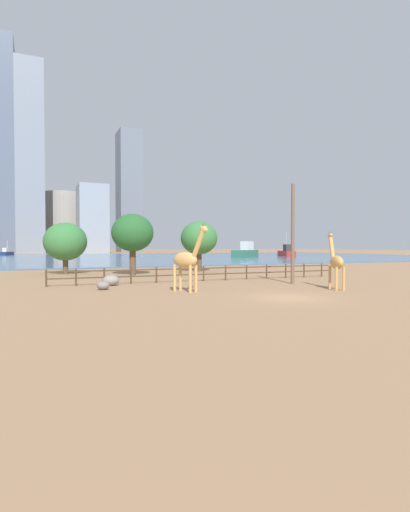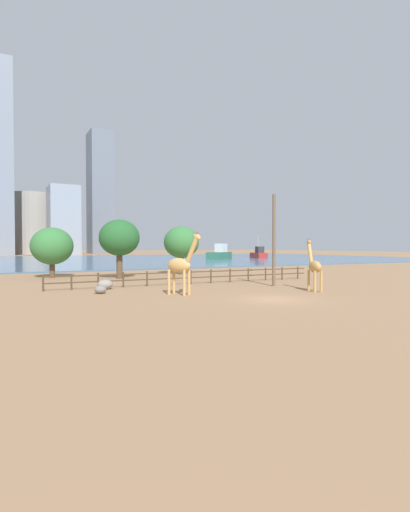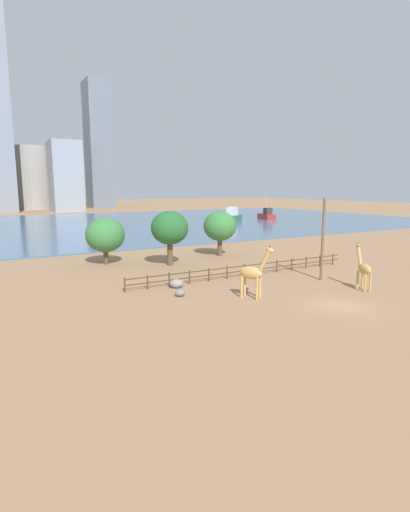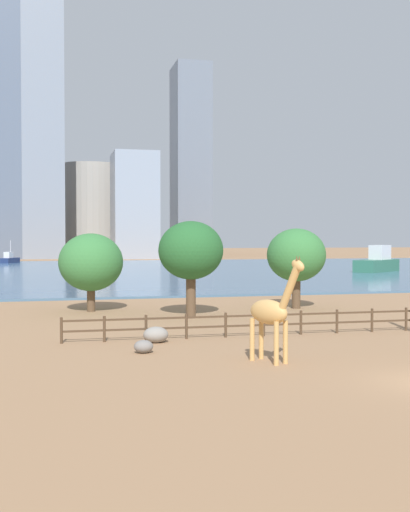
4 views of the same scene
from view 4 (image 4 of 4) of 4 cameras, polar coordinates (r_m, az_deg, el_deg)
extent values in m
plane|color=#9E7551|center=(101.31, -5.80, -1.30)|extent=(400.00, 400.00, 0.00)
cube|color=#476B8C|center=(98.34, -5.56, -1.33)|extent=(180.00, 86.00, 0.20)
cylinder|color=tan|center=(27.04, 7.17, -7.60)|extent=(0.28, 0.28, 1.80)
cylinder|color=tan|center=(26.63, 6.36, -7.74)|extent=(0.28, 0.28, 1.80)
cylinder|color=tan|center=(27.97, 5.02, -7.28)|extent=(0.28, 0.28, 1.80)
cylinder|color=tan|center=(27.58, 4.21, -7.40)|extent=(0.28, 0.28, 1.80)
ellipsoid|color=tan|center=(27.13, 5.68, -4.97)|extent=(1.63, 2.13, 1.04)
cylinder|color=tan|center=(26.24, 7.55, -2.77)|extent=(0.82, 1.16, 1.94)
ellipsoid|color=tan|center=(25.90, 8.27, -0.84)|extent=(0.64, 0.82, 0.65)
cone|color=brown|center=(25.95, 8.39, -0.16)|extent=(0.13, 0.13, 0.19)
cone|color=brown|center=(25.83, 8.15, -0.17)|extent=(0.13, 0.13, 0.19)
ellipsoid|color=gray|center=(29.46, -5.48, -8.01)|extent=(0.88, 0.79, 0.59)
ellipsoid|color=gray|center=(32.24, -4.40, -6.98)|extent=(1.25, 1.06, 0.80)
cylinder|color=#4C3826|center=(32.61, -12.65, -6.48)|extent=(0.14, 0.14, 1.30)
cylinder|color=#4C3826|center=(32.71, -8.94, -6.43)|extent=(0.14, 0.14, 1.30)
cylinder|color=#4C3826|center=(32.93, -5.27, -6.36)|extent=(0.14, 0.14, 1.30)
cylinder|color=#4C3826|center=(33.29, -1.66, -6.27)|extent=(0.14, 0.14, 1.30)
cylinder|color=#4C3826|center=(33.78, 1.85, -6.15)|extent=(0.14, 0.14, 1.30)
cylinder|color=#4C3826|center=(34.39, 5.25, -6.02)|extent=(0.14, 0.14, 1.30)
cylinder|color=#4C3826|center=(35.11, 8.52, -5.87)|extent=(0.14, 0.14, 1.30)
cylinder|color=#4C3826|center=(35.95, 11.65, -5.71)|extent=(0.14, 0.14, 1.30)
cylinder|color=#4C3826|center=(36.88, 14.62, -5.55)|extent=(0.14, 0.14, 1.30)
cylinder|color=#4C3826|center=(37.91, 17.44, -5.37)|extent=(0.14, 0.14, 1.30)
cube|color=#4C3826|center=(35.20, 9.11, -5.11)|extent=(26.10, 0.08, 0.10)
cube|color=#4C3826|center=(35.27, 9.10, -5.95)|extent=(26.10, 0.08, 0.10)
cylinder|color=brown|center=(42.55, -1.26, -3.61)|extent=(0.65, 0.65, 2.67)
ellipsoid|color=#26602D|center=(42.37, -1.27, 0.51)|extent=(4.31, 4.31, 3.88)
cylinder|color=brown|center=(47.80, 8.11, -3.31)|extent=(0.63, 0.63, 2.21)
ellipsoid|color=#387A3D|center=(47.64, 8.12, 0.09)|extent=(4.34, 4.34, 3.90)
cylinder|color=brown|center=(46.13, -10.09, -3.84)|extent=(0.58, 0.58, 1.68)
ellipsoid|color=#387A3D|center=(45.95, -10.11, -0.55)|extent=(4.53, 4.53, 4.08)
cube|color=#337259|center=(97.34, 15.00, -0.83)|extent=(9.00, 7.79, 1.77)
cube|color=silver|center=(98.27, 15.28, 0.32)|extent=(3.82, 3.59, 2.12)
cube|color=navy|center=(132.09, -16.94, -0.37)|extent=(3.61, 5.23, 0.99)
cube|color=silver|center=(131.51, -17.07, 0.09)|extent=(1.80, 2.10, 1.18)
cylinder|color=silver|center=(132.26, -16.90, 0.59)|extent=(0.16, 0.16, 3.45)
cube|color=#939EAD|center=(160.52, -6.29, 4.45)|extent=(10.80, 13.83, 26.08)
cylinder|color=#ADA89E|center=(182.29, -10.08, 4.02)|extent=(16.01, 16.01, 25.56)
cube|color=gray|center=(165.73, -15.28, 12.15)|extent=(16.25, 9.77, 71.06)
cube|color=slate|center=(187.90, -1.28, 8.45)|extent=(10.01, 13.13, 54.80)
camera|label=1|loc=(2.30, -32.44, -69.91)|focal=28.00mm
camera|label=2|loc=(3.30, -116.16, -32.76)|focal=28.00mm
camera|label=3|loc=(10.79, -105.47, 19.52)|focal=28.00mm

